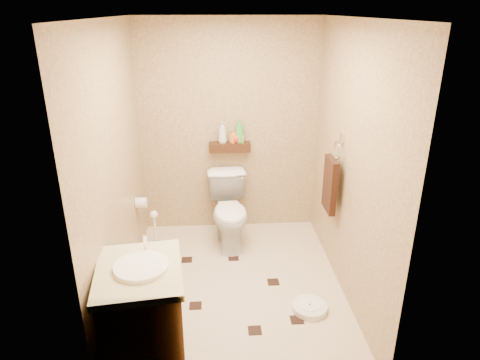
{
  "coord_description": "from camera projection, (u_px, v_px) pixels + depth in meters",
  "views": [
    {
      "loc": [
        -0.17,
        -3.41,
        2.47
      ],
      "look_at": [
        0.06,
        0.25,
        0.99
      ],
      "focal_mm": 32.0,
      "sensor_mm": 36.0,
      "label": 1
    }
  ],
  "objects": [
    {
      "name": "ground",
      "position": [
        236.0,
        286.0,
        4.09
      ],
      "size": [
        2.5,
        2.5,
        0.0
      ],
      "primitive_type": "plane",
      "color": "beige",
      "rests_on": "ground"
    },
    {
      "name": "wall_back",
      "position": [
        229.0,
        130.0,
        4.79
      ],
      "size": [
        2.0,
        0.04,
        2.4
      ],
      "primitive_type": "cube",
      "color": "tan",
      "rests_on": "ground"
    },
    {
      "name": "wall_front",
      "position": [
        246.0,
        243.0,
        2.48
      ],
      "size": [
        2.0,
        0.04,
        2.4
      ],
      "primitive_type": "cube",
      "color": "tan",
      "rests_on": "ground"
    },
    {
      "name": "wall_left",
      "position": [
        116.0,
        171.0,
        3.58
      ],
      "size": [
        0.04,
        2.5,
        2.4
      ],
      "primitive_type": "cube",
      "color": "tan",
      "rests_on": "ground"
    },
    {
      "name": "wall_right",
      "position": [
        350.0,
        166.0,
        3.7
      ],
      "size": [
        0.04,
        2.5,
        2.4
      ],
      "primitive_type": "cube",
      "color": "tan",
      "rests_on": "ground"
    },
    {
      "name": "ceiling",
      "position": [
        234.0,
        18.0,
        3.19
      ],
      "size": [
        2.0,
        2.5,
        0.02
      ],
      "primitive_type": "cube",
      "color": "silver",
      "rests_on": "wall_back"
    },
    {
      "name": "wall_shelf",
      "position": [
        230.0,
        147.0,
        4.79
      ],
      "size": [
        0.46,
        0.14,
        0.1
      ],
      "primitive_type": "cube",
      "color": "#371E0F",
      "rests_on": "wall_back"
    },
    {
      "name": "floor_accents",
      "position": [
        238.0,
        290.0,
        4.02
      ],
      "size": [
        1.09,
        1.22,
        0.01
      ],
      "color": "black",
      "rests_on": "ground"
    },
    {
      "name": "toilet",
      "position": [
        230.0,
        211.0,
        4.71
      ],
      "size": [
        0.49,
        0.79,
        0.77
      ],
      "primitive_type": "imported",
      "rotation": [
        0.0,
        0.0,
        0.08
      ],
      "color": "white",
      "rests_on": "ground"
    },
    {
      "name": "vanity",
      "position": [
        144.0,
        318.0,
        3.02
      ],
      "size": [
        0.65,
        0.76,
        0.98
      ],
      "rotation": [
        0.0,
        0.0,
        0.12
      ],
      "color": "brown",
      "rests_on": "ground"
    },
    {
      "name": "bathroom_scale",
      "position": [
        310.0,
        307.0,
        3.74
      ],
      "size": [
        0.32,
        0.32,
        0.06
      ],
      "rotation": [
        0.0,
        0.0,
        -0.05
      ],
      "color": "white",
      "rests_on": "ground"
    },
    {
      "name": "toilet_brush",
      "position": [
        156.0,
        239.0,
        4.57
      ],
      "size": [
        0.12,
        0.12,
        0.51
      ],
      "color": "#1B6D6F",
      "rests_on": "ground"
    },
    {
      "name": "towel_ring",
      "position": [
        331.0,
        182.0,
        4.02
      ],
      "size": [
        0.12,
        0.3,
        0.76
      ],
      "color": "silver",
      "rests_on": "wall_right"
    },
    {
      "name": "toilet_paper",
      "position": [
        141.0,
        203.0,
        4.41
      ],
      "size": [
        0.12,
        0.11,
        0.12
      ],
      "color": "white",
      "rests_on": "wall_left"
    },
    {
      "name": "bottle_a",
      "position": [
        222.0,
        132.0,
        4.72
      ],
      "size": [
        0.13,
        0.13,
        0.25
      ],
      "primitive_type": "imported",
      "rotation": [
        0.0,
        0.0,
        0.88
      ],
      "color": "beige",
      "rests_on": "wall_shelf"
    },
    {
      "name": "bottle_b",
      "position": [
        234.0,
        136.0,
        4.74
      ],
      "size": [
        0.09,
        0.09,
        0.15
      ],
      "primitive_type": "imported",
      "rotation": [
        0.0,
        0.0,
        3.8
      ],
      "color": "orange",
      "rests_on": "wall_shelf"
    },
    {
      "name": "bottle_c",
      "position": [
        236.0,
        136.0,
        4.75
      ],
      "size": [
        0.15,
        0.15,
        0.14
      ],
      "primitive_type": "imported",
      "rotation": [
        0.0,
        0.0,
        2.59
      ],
      "color": "red",
      "rests_on": "wall_shelf"
    },
    {
      "name": "bottle_d",
      "position": [
        239.0,
        131.0,
        4.73
      ],
      "size": [
        0.14,
        0.14,
        0.26
      ],
      "primitive_type": "imported",
      "rotation": [
        0.0,
        0.0,
        0.88
      ],
      "color": "green",
      "rests_on": "wall_shelf"
    },
    {
      "name": "bottle_e",
      "position": [
        240.0,
        136.0,
        4.75
      ],
      "size": [
        0.07,
        0.07,
        0.15
      ],
      "primitive_type": "imported",
      "rotation": [
        0.0,
        0.0,
        3.12
      ],
      "color": "gold",
      "rests_on": "wall_shelf"
    }
  ]
}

